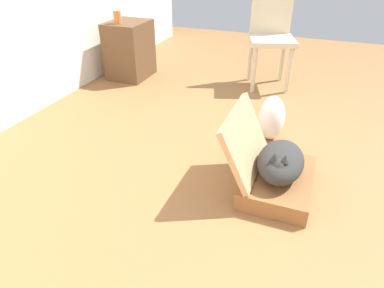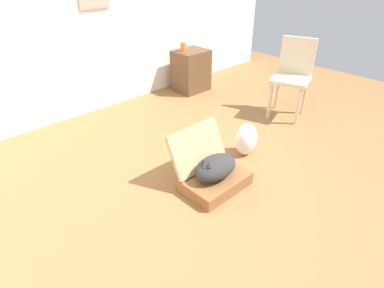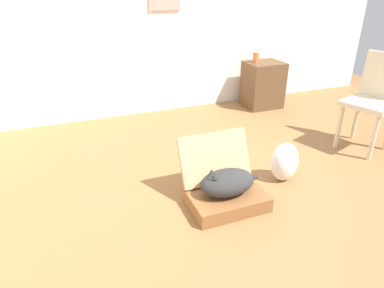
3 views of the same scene
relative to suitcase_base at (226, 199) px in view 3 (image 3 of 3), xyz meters
name	(u,v)px [view 3 (image 3 of 3)]	position (x,y,z in m)	size (l,w,h in m)	color
ground_plane	(252,192)	(0.29, 0.08, -0.06)	(7.68, 7.68, 0.00)	olive
wall_back	(167,8)	(0.29, 2.34, 1.24)	(6.40, 0.15, 2.60)	silver
suitcase_base	(226,199)	(0.00, 0.00, 0.00)	(0.60, 0.42, 0.12)	brown
suitcase_lid	(215,158)	(0.00, 0.23, 0.26)	(0.60, 0.42, 0.04)	tan
cat	(227,182)	(-0.01, 0.00, 0.16)	(0.52, 0.28, 0.23)	#2D2D2D
plastic_bag_white	(285,162)	(0.65, 0.16, 0.12)	(0.25, 0.21, 0.36)	white
side_table	(263,85)	(1.52, 1.93, 0.25)	(0.49, 0.41, 0.62)	brown
vase_tall	(256,57)	(1.40, 1.97, 0.63)	(0.08, 0.08, 0.13)	#CC6B38
chair	(374,98)	(1.85, 0.42, 0.49)	(0.57, 0.57, 0.98)	beige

